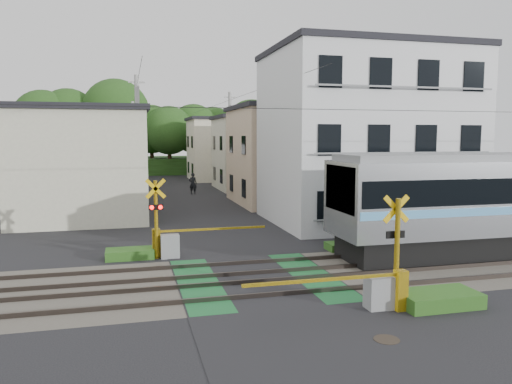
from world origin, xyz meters
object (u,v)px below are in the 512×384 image
object	(u,v)px
pedestrian	(193,184)
apartment_block	(364,136)
crossing_signal_near	(383,284)
crossing_signal_far	(167,239)
manhole_cover	(387,340)

from	to	relation	value
pedestrian	apartment_block	bearing A→B (deg)	137.81
crossing_signal_near	crossing_signal_far	size ratio (longest dim) A/B	1.00
crossing_signal_near	manhole_cover	xyz separation A→B (m)	(-0.92, -1.90, -0.70)
apartment_block	pedestrian	distance (m)	17.30
crossing_signal_far	pedestrian	xyz separation A→B (m)	(3.64, 20.99, 0.16)
pedestrian	manhole_cover	world-z (taller)	pedestrian
crossing_signal_far	manhole_cover	distance (m)	10.16
crossing_signal_near	manhole_cover	world-z (taller)	crossing_signal_near
manhole_cover	pedestrian	bearing A→B (deg)	91.15
crossing_signal_near	manhole_cover	size ratio (longest dim) A/B	7.92
crossing_signal_far	apartment_block	distance (m)	13.14
crossing_signal_far	crossing_signal_near	bearing A→B (deg)	-54.71
crossing_signal_near	manhole_cover	distance (m)	2.23
crossing_signal_near	crossing_signal_far	distance (m)	8.95
crossing_signal_near	pedestrian	bearing A→B (deg)	93.10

